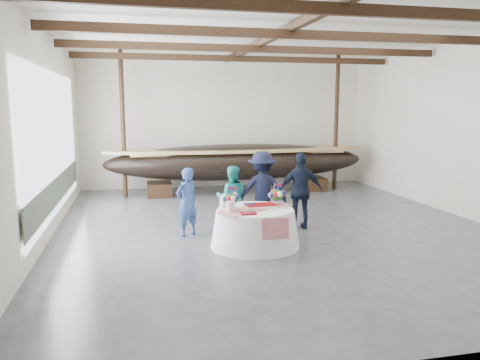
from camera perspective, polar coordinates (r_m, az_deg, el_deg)
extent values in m
cube|color=#3D3D42|center=(11.13, 4.23, -5.68)|extent=(10.00, 12.00, 0.01)
cube|color=silver|center=(16.61, -1.71, 7.03)|extent=(10.00, 0.02, 4.50)
cube|color=silver|center=(5.36, 23.40, 2.21)|extent=(10.00, 0.02, 4.50)
cube|color=silver|center=(10.49, -22.89, 5.20)|extent=(0.02, 12.00, 4.50)
cube|color=silver|center=(13.14, 25.82, 5.63)|extent=(0.02, 12.00, 4.50)
cube|color=white|center=(10.90, 4.52, 17.85)|extent=(10.00, 12.00, 0.01)
cube|color=black|center=(7.63, 12.71, 19.63)|extent=(9.80, 0.12, 0.18)
cube|color=black|center=(9.92, 6.27, 17.25)|extent=(9.80, 0.12, 0.18)
cube|color=black|center=(12.30, 2.37, 15.68)|extent=(9.80, 0.12, 0.18)
cube|color=black|center=(14.71, -0.22, 14.58)|extent=(9.80, 0.12, 0.18)
cube|color=black|center=(10.89, 4.51, 17.23)|extent=(0.15, 11.76, 0.15)
cylinder|color=black|center=(14.81, -14.07, 6.53)|extent=(0.14, 0.14, 4.50)
cylinder|color=black|center=(16.22, 11.65, 6.80)|extent=(0.14, 0.14, 4.50)
cube|color=silver|center=(11.48, -21.70, 4.28)|extent=(0.02, 7.00, 3.20)
cube|color=#596654|center=(11.60, -21.34, -1.13)|extent=(0.02, 7.00, 0.60)
cube|color=black|center=(15.03, -9.80, -1.11)|extent=(0.75, 0.97, 0.43)
cube|color=black|center=(16.11, 8.80, -0.41)|extent=(0.75, 0.97, 0.43)
ellipsoid|color=black|center=(15.25, -0.18, 2.22)|extent=(8.58, 1.72, 1.18)
cube|color=#9E7A4C|center=(15.22, -0.18, 3.43)|extent=(6.87, 1.13, 0.06)
cone|color=white|center=(9.51, 1.85, -5.89)|extent=(1.80, 1.80, 0.74)
cylinder|color=white|center=(9.42, 1.86, -3.64)|extent=(1.53, 1.53, 0.04)
cube|color=red|center=(9.42, 1.86, -3.50)|extent=(1.72, 1.30, 0.01)
cube|color=white|center=(9.45, 2.45, -3.26)|extent=(0.60, 0.40, 0.07)
cylinder|color=white|center=(9.14, -1.17, -3.27)|extent=(0.18, 0.18, 0.20)
cylinder|color=white|center=(9.58, -1.96, -2.65)|extent=(0.18, 0.18, 0.21)
cube|color=maroon|center=(8.96, 0.99, -4.07)|extent=(0.30, 0.24, 0.03)
cone|color=silver|center=(9.47, 5.73, -3.13)|extent=(0.09, 0.09, 0.12)
imported|color=navy|center=(10.24, -6.49, -2.69)|extent=(0.66, 0.60, 1.50)
imported|color=teal|center=(10.77, -1.02, -2.14)|extent=(0.81, 0.68, 1.47)
imported|color=black|center=(10.84, 2.72, -1.22)|extent=(1.24, 0.82, 1.79)
imported|color=black|center=(10.85, 7.43, -1.35)|extent=(1.07, 0.53, 1.76)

